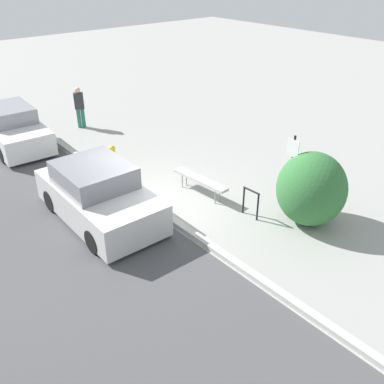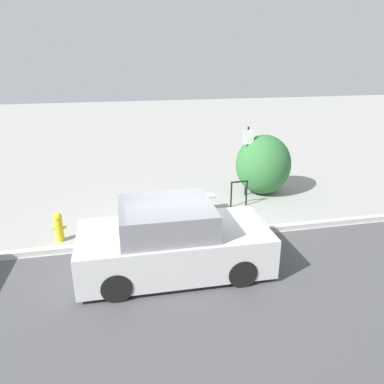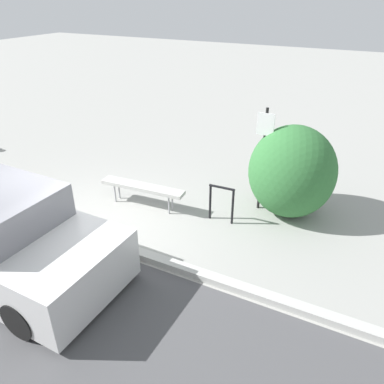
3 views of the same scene
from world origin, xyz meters
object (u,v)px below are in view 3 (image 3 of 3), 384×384
at_px(bench, 142,187).
at_px(fire_hydrant, 2,178).
at_px(bike_rack, 221,200).
at_px(parked_car_near, 5,239).
at_px(sign_post, 263,151).

xyz_separation_m(bench, fire_hydrant, (-3.33, -1.00, -0.06)).
distance_m(bench, fire_hydrant, 3.48).
relative_size(bench, bike_rack, 2.42).
bearing_deg(bike_rack, parked_car_near, -129.37).
relative_size(bench, parked_car_near, 0.49).
xyz_separation_m(fire_hydrant, parked_car_near, (2.56, -1.94, 0.28)).
bearing_deg(bike_rack, fire_hydrant, -166.70).
height_order(bike_rack, sign_post, sign_post).
distance_m(sign_post, parked_car_near, 5.15).
bearing_deg(bike_rack, bench, -173.05).
xyz_separation_m(bench, parked_car_near, (-0.77, -2.93, 0.22)).
height_order(bench, fire_hydrant, fire_hydrant).
relative_size(bench, sign_post, 0.87).
bearing_deg(bench, fire_hydrant, -167.41).
bearing_deg(parked_car_near, fire_hydrant, 143.79).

